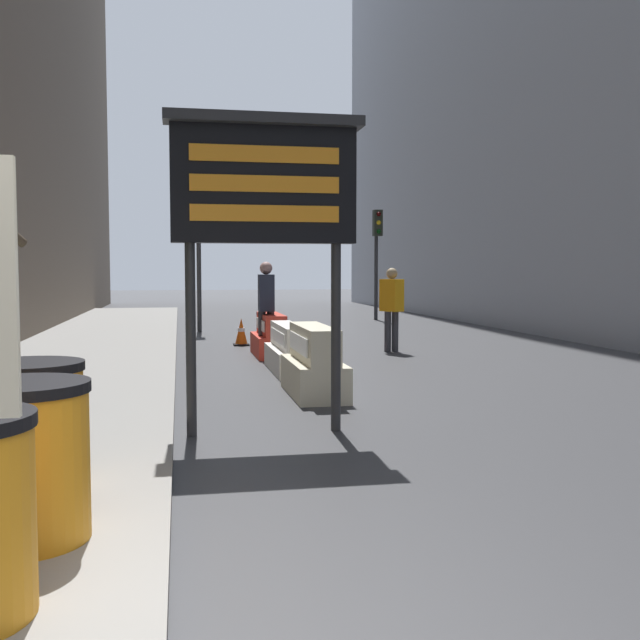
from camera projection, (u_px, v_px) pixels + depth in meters
barrel_drum_middle at (22, 461)px, 4.15m from camera, size 0.76×0.76×0.89m
barrel_drum_back at (28, 427)px, 5.04m from camera, size 0.76×0.76×0.89m
message_board at (264, 188)px, 7.33m from camera, size 1.93×0.36×3.13m
jersey_barrier_cream at (314, 365)px, 9.77m from camera, size 0.64×1.74×0.91m
jersey_barrier_white at (288, 351)px, 12.05m from camera, size 0.56×2.02×0.76m
jersey_barrier_red_striped at (271, 337)px, 14.29m from camera, size 0.65×1.68×0.80m
traffic_cone_near at (241, 332)px, 16.22m from camera, size 0.33×0.33×0.60m
traffic_light_near_curb at (199, 222)px, 19.64m from camera, size 0.28×0.45×3.99m
traffic_light_far_side at (377, 240)px, 24.38m from camera, size 0.28×0.45×3.59m
pedestrian_worker at (266, 301)px, 14.05m from camera, size 0.31×0.48×1.79m
pedestrian_passerby at (392, 302)px, 14.93m from camera, size 0.44×0.51×1.68m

